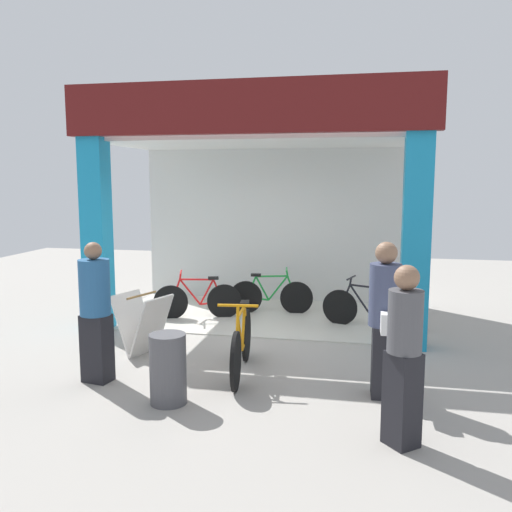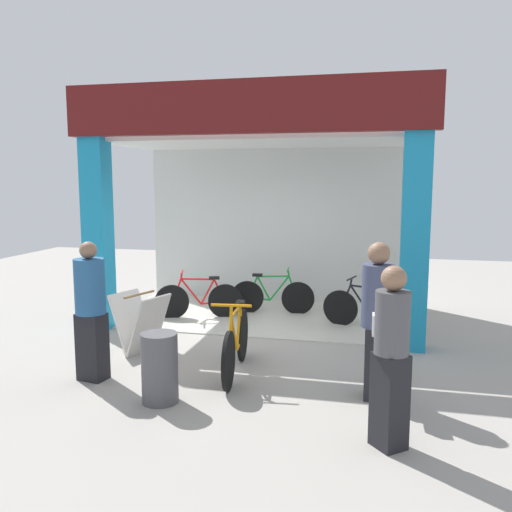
# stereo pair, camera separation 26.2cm
# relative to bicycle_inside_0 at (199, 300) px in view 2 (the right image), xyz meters

# --- Properties ---
(ground_plane) EXTENTS (18.31, 18.31, 0.00)m
(ground_plane) POSITION_rel_bicycle_inside_0_xyz_m (1.07, -0.93, -0.33)
(ground_plane) COLOR #9E9991
(ground_plane) RESTS_ON ground
(shop_facade) EXTENTS (5.36, 2.98, 3.73)m
(shop_facade) POSITION_rel_bicycle_inside_0_xyz_m (1.07, 0.45, 1.67)
(shop_facade) COLOR beige
(shop_facade) RESTS_ON ground
(bicycle_inside_0) EXTENTS (1.44, 0.52, 0.82)m
(bicycle_inside_0) POSITION_rel_bicycle_inside_0_xyz_m (0.00, 0.00, 0.00)
(bicycle_inside_0) COLOR black
(bicycle_inside_0) RESTS_ON ground
(bicycle_inside_1) EXTENTS (1.43, 0.50, 0.81)m
(bicycle_inside_1) POSITION_rel_bicycle_inside_0_xyz_m (2.83, -0.04, -0.00)
(bicycle_inside_1) COLOR black
(bicycle_inside_1) RESTS_ON ground
(bicycle_inside_2) EXTENTS (1.47, 0.40, 0.81)m
(bicycle_inside_2) POSITION_rel_bicycle_inside_0_xyz_m (1.16, 0.60, -0.00)
(bicycle_inside_2) COLOR black
(bicycle_inside_2) RESTS_ON ground
(bicycle_parked_0) EXTENTS (0.47, 1.72, 0.95)m
(bicycle_parked_0) POSITION_rel_bicycle_inside_0_xyz_m (1.33, -2.44, 0.05)
(bicycle_parked_0) COLOR black
(bicycle_parked_0) RESTS_ON ground
(sandwich_board_sign) EXTENTS (0.81, 0.75, 0.84)m
(sandwich_board_sign) POSITION_rel_bicycle_inside_0_xyz_m (-0.16, -1.95, 0.09)
(sandwich_board_sign) COLOR silver
(sandwich_board_sign) RESTS_ON ground
(pedestrian_0) EXTENTS (0.35, 0.54, 1.71)m
(pedestrian_0) POSITION_rel_bicycle_inside_0_xyz_m (3.00, -2.81, 0.56)
(pedestrian_0) COLOR black
(pedestrian_0) RESTS_ON ground
(pedestrian_1) EXTENTS (0.43, 0.43, 1.64)m
(pedestrian_1) POSITION_rel_bicycle_inside_0_xyz_m (3.14, -3.91, 0.51)
(pedestrian_1) COLOR black
(pedestrian_1) RESTS_ON ground
(pedestrian_2) EXTENTS (0.41, 0.41, 1.65)m
(pedestrian_2) POSITION_rel_bicycle_inside_0_xyz_m (-0.28, -3.01, 0.53)
(pedestrian_2) COLOR black
(pedestrian_2) RESTS_ON ground
(trash_bin) EXTENTS (0.39, 0.39, 0.76)m
(trash_bin) POSITION_rel_bicycle_inside_0_xyz_m (0.77, -3.46, 0.05)
(trash_bin) COLOR #4C4C51
(trash_bin) RESTS_ON ground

